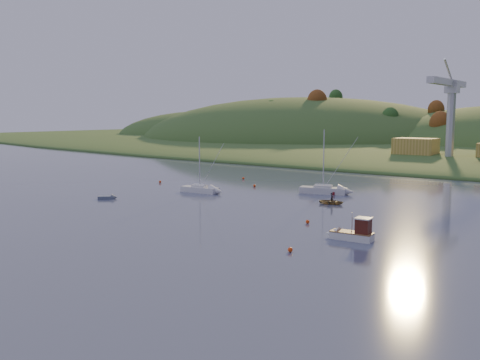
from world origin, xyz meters
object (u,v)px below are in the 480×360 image
Objects in this scene: canoe at (332,202)px; sailboat_far at (323,189)px; sailboat_near at (200,189)px; red_tender at (332,193)px; grey_dinghy at (110,197)px; fishing_boat at (349,233)px.

sailboat_far is at bearing 25.03° from canoe.
sailboat_far reaches higher than sailboat_near.
red_tender is (1.72, 0.02, -0.46)m from sailboat_far.
sailboat_near is 16.00m from grey_dinghy.
canoe is at bearing 1.47° from sailboat_near.
canoe is 1.23× the size of grey_dinghy.
canoe is 1.00× the size of red_tender.
sailboat_near reaches higher than fishing_boat.
canoe is (24.60, 2.92, -0.27)m from sailboat_near.
fishing_boat reaches higher than red_tender.
sailboat_far is 11.18m from canoe.
canoe is at bearing -62.45° from fishing_boat.
sailboat_near reaches higher than grey_dinghy.
fishing_boat is 34.75m from sailboat_far.
sailboat_near is 2.61× the size of canoe.
red_tender is at bearing -15.39° from sailboat_far.
sailboat_near is 0.89× the size of sailboat_far.
sailboat_far is at bearing -176.15° from red_tender.
sailboat_near reaches higher than canoe.
grey_dinghy is (-6.97, -14.40, -0.43)m from sailboat_near.
canoe is (-12.49, 20.01, -0.38)m from fishing_boat.
fishing_boat is 1.48× the size of canoe.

